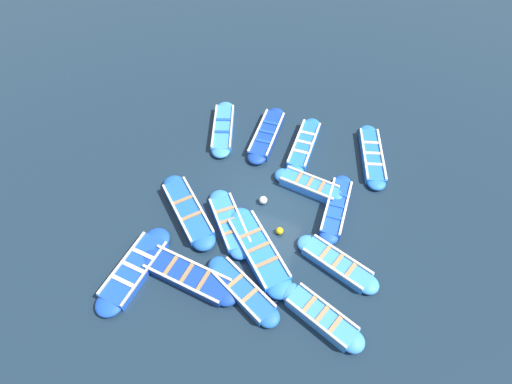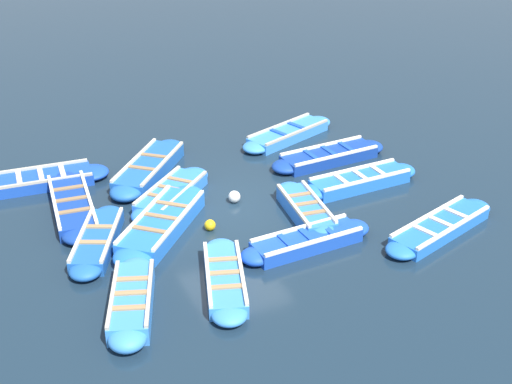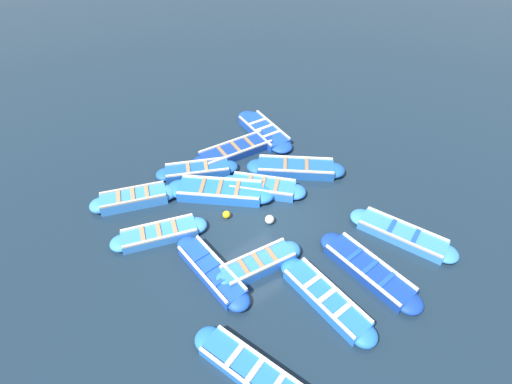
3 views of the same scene
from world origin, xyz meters
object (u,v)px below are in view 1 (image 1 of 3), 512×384
at_px(buoy_white_drifting, 263,200).
at_px(boat_end_of_row, 321,317).
at_px(boat_outer_left, 243,290).
at_px(boat_broadside, 336,208).
at_px(boat_drifting, 223,128).
at_px(boat_tucked, 304,145).
at_px(boat_alongside, 267,135).
at_px(boat_bow_out, 309,186).
at_px(boat_mid_row, 135,269).
at_px(boat_outer_right, 258,250).
at_px(boat_inner_gap, 372,156).
at_px(boat_stern_in, 337,263).
at_px(boat_centre, 188,211).
at_px(boat_far_corner, 187,275).
at_px(buoy_orange_near, 255,312).
at_px(boat_near_quay, 230,223).
at_px(buoy_yellow_far, 280,231).

bearing_deg(buoy_white_drifting, boat_end_of_row, 131.68).
distance_m(boat_outer_left, boat_broadside, 4.89).
distance_m(boat_drifting, buoy_white_drifting, 4.45).
bearing_deg(boat_tucked, boat_alongside, -2.02).
xyz_separation_m(boat_bow_out, boat_mid_row, (4.63, 5.68, -0.04)).
xyz_separation_m(boat_end_of_row, boat_outer_right, (2.72, -1.55, -0.00)).
relative_size(boat_outer_right, boat_mid_row, 0.96).
bearing_deg(boat_drifting, boat_inner_gap, -174.13).
distance_m(boat_drifting, boat_broadside, 6.40).
xyz_separation_m(boat_stern_in, boat_centre, (5.86, -0.17, 0.03)).
bearing_deg(boat_broadside, boat_far_corner, 48.16).
xyz_separation_m(boat_stern_in, boat_mid_row, (6.49, 2.68, -0.01)).
bearing_deg(boat_inner_gap, boat_outer_left, 69.16).
relative_size(buoy_orange_near, buoy_white_drifting, 0.90).
relative_size(boat_end_of_row, boat_far_corner, 0.79).
bearing_deg(boat_near_quay, boat_alongside, -86.62).
distance_m(boat_far_corner, boat_centre, 2.69).
distance_m(boat_broadside, buoy_yellow_far, 2.44).
relative_size(boat_far_corner, buoy_orange_near, 13.92).
distance_m(boat_alongside, boat_stern_in, 6.84).
distance_m(boat_end_of_row, boat_broadside, 4.40).
bearing_deg(boat_centre, boat_near_quay, -177.61).
distance_m(boat_drifting, boat_mid_row, 7.57).
distance_m(boat_stern_in, buoy_yellow_far, 2.37).
bearing_deg(boat_outer_left, boat_end_of_row, -179.20).
distance_m(boat_bow_out, buoy_yellow_far, 2.45).
bearing_deg(boat_outer_left, boat_tucked, -90.11).
bearing_deg(buoy_white_drifting, buoy_orange_near, 106.57).
bearing_deg(boat_centre, boat_bow_out, -144.79).
height_order(boat_near_quay, buoy_orange_near, boat_near_quay).
xyz_separation_m(boat_end_of_row, boat_drifting, (6.43, -6.93, -0.05)).
xyz_separation_m(boat_tucked, boat_mid_row, (3.79, 7.81, -0.02)).
bearing_deg(boat_outer_left, boat_alongside, -76.52).
height_order(boat_alongside, boat_end_of_row, boat_end_of_row).
xyz_separation_m(boat_alongside, buoy_orange_near, (-2.39, 7.83, -0.02)).
bearing_deg(boat_outer_right, boat_centre, -12.02).
height_order(boat_drifting, boat_outer_right, boat_outer_right).
bearing_deg(boat_outer_left, boat_far_corner, 4.73).
relative_size(boat_tucked, boat_end_of_row, 1.13).
height_order(boat_outer_right, boat_stern_in, boat_outer_right).
distance_m(boat_alongside, buoy_white_drifting, 3.67).
bearing_deg(boat_outer_right, boat_bow_out, -104.15).
bearing_deg(buoy_yellow_far, buoy_white_drifting, -46.56).
distance_m(boat_outer_right, buoy_yellow_far, 1.16).
xyz_separation_m(boat_alongside, boat_outer_right, (-1.72, 5.68, 0.04)).
distance_m(boat_stern_in, boat_mid_row, 7.02).
bearing_deg(boat_alongside, boat_tucked, 177.98).
bearing_deg(boat_bow_out, boat_end_of_row, 110.03).
relative_size(boat_end_of_row, buoy_orange_near, 11.06).
height_order(boat_alongside, boat_far_corner, boat_far_corner).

